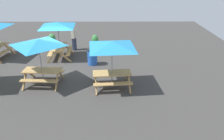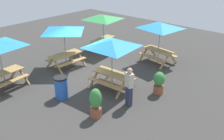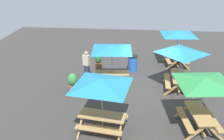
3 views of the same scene
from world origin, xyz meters
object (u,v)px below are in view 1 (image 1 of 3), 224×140
at_px(potted_plant_1, 95,43).
at_px(person_standing, 74,38).
at_px(picnic_table_4, 39,46).
at_px(trash_bin_blue, 92,57).
at_px(picnic_table_1, 112,48).
at_px(potted_plant_0, 52,41).
at_px(picnic_table_2, 58,27).

relative_size(potted_plant_1, person_standing, 0.73).
distance_m(picnic_table_4, trash_bin_blue, 3.61).
bearing_deg(picnic_table_1, picnic_table_4, -10.66).
relative_size(picnic_table_1, potted_plant_0, 2.70).
bearing_deg(picnic_table_4, potted_plant_1, -113.59).
bearing_deg(potted_plant_0, person_standing, 165.87).
height_order(potted_plant_0, person_standing, person_standing).
xyz_separation_m(picnic_table_1, potted_plant_1, (1.12, -4.86, -1.37)).
height_order(trash_bin_blue, potted_plant_0, potted_plant_0).
distance_m(picnic_table_1, potted_plant_1, 5.17).
bearing_deg(potted_plant_1, picnic_table_1, 102.93).
bearing_deg(person_standing, picnic_table_4, -167.07).
bearing_deg(picnic_table_2, person_standing, 152.26).
bearing_deg(picnic_table_1, person_standing, -69.05).
xyz_separation_m(picnic_table_1, person_standing, (2.60, -5.29, -1.10)).
distance_m(picnic_table_2, picnic_table_4, 3.48).
relative_size(trash_bin_blue, potted_plant_0, 0.94).
relative_size(picnic_table_4, trash_bin_blue, 2.38).
xyz_separation_m(picnic_table_4, person_standing, (-0.78, -4.97, -1.10)).
relative_size(picnic_table_1, picnic_table_2, 1.00).
bearing_deg(picnic_table_1, potted_plant_0, -58.68).
bearing_deg(trash_bin_blue, person_standing, -60.48).
bearing_deg(potted_plant_0, picnic_table_2, 116.88).
height_order(picnic_table_2, trash_bin_blue, picnic_table_2).
height_order(potted_plant_0, potted_plant_1, potted_plant_1).
distance_m(trash_bin_blue, potted_plant_0, 4.27).
bearing_deg(potted_plant_1, picnic_table_4, 63.51).
bearing_deg(trash_bin_blue, potted_plant_0, -43.98).
distance_m(picnic_table_4, potted_plant_1, 5.26).
xyz_separation_m(potted_plant_1, person_standing, (1.48, -0.43, 0.26)).
xyz_separation_m(picnic_table_1, picnic_table_4, (3.38, -0.32, 0.00)).
bearing_deg(potted_plant_1, potted_plant_0, -15.10).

